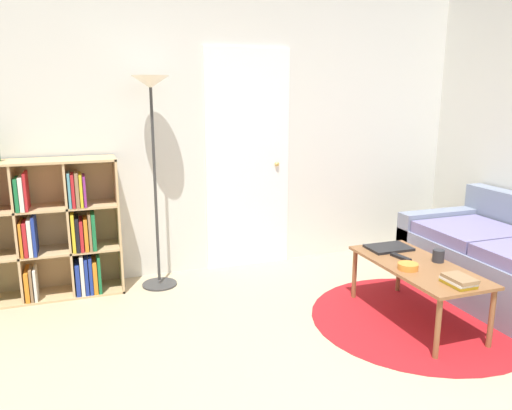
{
  "coord_description": "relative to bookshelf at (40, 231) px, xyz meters",
  "views": [
    {
      "loc": [
        -1.29,
        -1.9,
        1.65
      ],
      "look_at": [
        -0.14,
        1.35,
        0.85
      ],
      "focal_mm": 35.0,
      "sensor_mm": 36.0,
      "label": 1
    }
  ],
  "objects": [
    {
      "name": "coffee_table",
      "position": [
        2.57,
        -1.38,
        -0.16
      ],
      "size": [
        0.5,
        1.08,
        0.43
      ],
      "color": "brown",
      "rests_on": "ground_plane"
    },
    {
      "name": "book_stack_on_table",
      "position": [
        2.57,
        -1.79,
        -0.09
      ],
      "size": [
        0.15,
        0.22,
        0.06
      ],
      "color": "gold",
      "rests_on": "coffee_table"
    },
    {
      "name": "cup",
      "position": [
        2.74,
        -1.38,
        -0.07
      ],
      "size": [
        0.08,
        0.08,
        0.09
      ],
      "color": "#28282D",
      "rests_on": "coffee_table"
    },
    {
      "name": "bookshelf",
      "position": [
        0.0,
        0.0,
        0.0
      ],
      "size": [
        1.17,
        0.34,
        1.12
      ],
      "color": "tan",
      "rests_on": "ground_plane"
    },
    {
      "name": "bowl",
      "position": [
        2.44,
        -1.44,
        -0.1
      ],
      "size": [
        0.14,
        0.14,
        0.04
      ],
      "color": "orange",
      "rests_on": "coffee_table"
    },
    {
      "name": "floor_lamp",
      "position": [
        0.92,
        -0.08,
        0.89
      ],
      "size": [
        0.3,
        0.3,
        1.76
      ],
      "color": "#333333",
      "rests_on": "ground_plane"
    },
    {
      "name": "laptop",
      "position": [
        2.58,
        -1.0,
        -0.11
      ],
      "size": [
        0.33,
        0.23,
        0.02
      ],
      "color": "black",
      "rests_on": "coffee_table"
    },
    {
      "name": "wall_back",
      "position": [
        1.65,
        0.21,
        0.74
      ],
      "size": [
        7.6,
        0.11,
        2.6
      ],
      "color": "silver",
      "rests_on": "ground_plane"
    },
    {
      "name": "rug",
      "position": [
        2.62,
        -1.37,
        -0.55
      ],
      "size": [
        1.59,
        1.59,
        0.01
      ],
      "color": "#B2191E",
      "rests_on": "ground_plane"
    },
    {
      "name": "remote",
      "position": [
        2.53,
        -1.23,
        -0.11
      ],
      "size": [
        0.07,
        0.18,
        0.02
      ],
      "color": "black",
      "rests_on": "coffee_table"
    }
  ]
}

